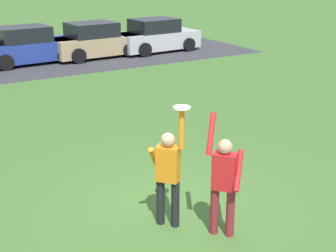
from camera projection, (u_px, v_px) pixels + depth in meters
name	position (u px, v px, depth m)	size (l,w,h in m)	color
ground_plane	(172.00, 208.00, 8.49)	(120.00, 120.00, 0.00)	#426B2D
person_catcher	(168.00, 171.00, 7.65)	(0.55, 0.57, 2.08)	black
person_defender	(224.00, 180.00, 7.37)	(0.64, 0.66, 2.05)	maroon
frisbee_disc	(182.00, 108.00, 7.21)	(0.27, 0.27, 0.02)	white
parked_car_blue	(27.00, 47.00, 20.27)	(4.21, 2.24, 1.59)	#233893
parked_car_tan	(95.00, 41.00, 21.58)	(4.21, 2.24, 1.59)	tan
parked_car_silver	(156.00, 36.00, 22.99)	(4.21, 2.24, 1.59)	#BCBCC1
parking_strip	(25.00, 64.00, 20.42)	(21.55, 6.40, 0.01)	#38383D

